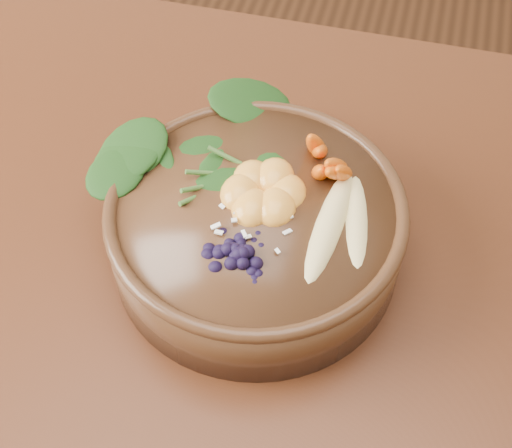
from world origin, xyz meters
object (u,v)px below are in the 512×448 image
object	(u,v)px
banana_halves	(344,213)
dining_table	(190,377)
kale_heap	(229,137)
carrot_cluster	(331,131)
mandarin_cluster	(263,182)
stoneware_bowl	(256,231)
blueberry_pile	(240,243)

from	to	relation	value
banana_halves	dining_table	bearing A→B (deg)	-139.23
kale_heap	carrot_cluster	distance (m)	0.09
banana_halves	mandarin_cluster	bearing A→B (deg)	170.25
kale_heap	banana_halves	size ratio (longest dim) A/B	1.16
mandarin_cluster	stoneware_bowl	bearing A→B (deg)	-98.38
kale_heap	carrot_cluster	bearing A→B (deg)	8.47
dining_table	stoneware_bowl	xyz separation A→B (m)	(0.04, 0.09, 0.13)
dining_table	kale_heap	xyz separation A→B (m)	(0.00, 0.15, 0.18)
stoneware_bowl	mandarin_cluster	bearing A→B (deg)	81.62
stoneware_bowl	blueberry_pile	size ratio (longest dim) A/B	2.16
banana_halves	carrot_cluster	bearing A→B (deg)	113.06
banana_halves	blueberry_pile	distance (m)	0.09
carrot_cluster	banana_halves	size ratio (longest dim) A/B	0.49
dining_table	blueberry_pile	size ratio (longest dim) A/B	13.25
stoneware_bowl	banana_halves	world-z (taller)	banana_halves
mandarin_cluster	blueberry_pile	size ratio (longest dim) A/B	0.69
carrot_cluster	mandarin_cluster	size ratio (longest dim) A/B	0.87
carrot_cluster	blueberry_pile	world-z (taller)	carrot_cluster
kale_heap	banana_halves	bearing A→B (deg)	-25.59
dining_table	carrot_cluster	world-z (taller)	carrot_cluster
banana_halves	kale_heap	bearing A→B (deg)	156.45
mandarin_cluster	kale_heap	bearing A→B (deg)	136.17
stoneware_bowl	banana_halves	xyz separation A→B (m)	(0.08, 0.00, 0.05)
carrot_cluster	banana_halves	xyz separation A→B (m)	(0.03, -0.07, -0.02)
mandarin_cluster	carrot_cluster	bearing A→B (deg)	48.15
blueberry_pile	stoneware_bowl	bearing A→B (deg)	90.82
kale_heap	dining_table	bearing A→B (deg)	-91.36
kale_heap	blueberry_pile	distance (m)	0.12
stoneware_bowl	mandarin_cluster	world-z (taller)	mandarin_cluster
kale_heap	blueberry_pile	world-z (taller)	kale_heap
kale_heap	mandarin_cluster	distance (m)	0.06
mandarin_cluster	blueberry_pile	world-z (taller)	blueberry_pile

